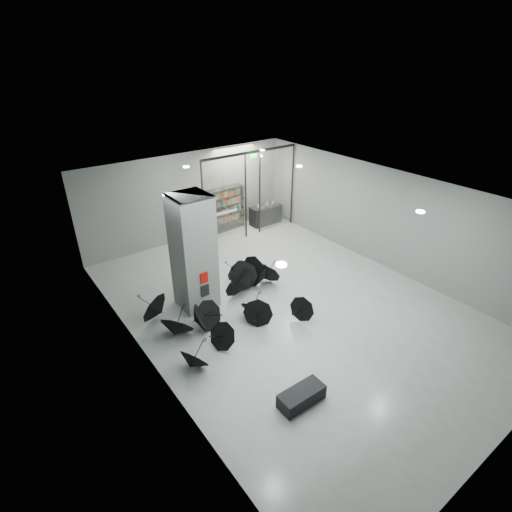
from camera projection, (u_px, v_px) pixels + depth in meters
room at (292, 231)px, 12.39m from camera, size 14.00×14.02×4.01m
column at (193, 253)px, 12.88m from camera, size 1.20×1.20×4.00m
fire_cabinet at (204, 278)px, 12.75m from camera, size 0.28×0.04×0.38m
info_panel at (205, 291)px, 12.98m from camera, size 0.30×0.03×0.42m
exit_sign at (254, 156)px, 16.95m from camera, size 0.30×0.06×0.15m
glass_partition at (251, 191)px, 17.86m from camera, size 5.06×0.08×4.00m
bench at (301, 396)px, 9.87m from camera, size 1.24×0.55×0.40m
bookshelf at (225, 209)px, 18.92m from camera, size 1.97×0.56×2.14m
shop_counter at (265, 215)px, 19.88m from camera, size 1.61×0.66×0.96m
umbrella_cluster at (231, 303)px, 13.32m from camera, size 5.70×4.30×1.30m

